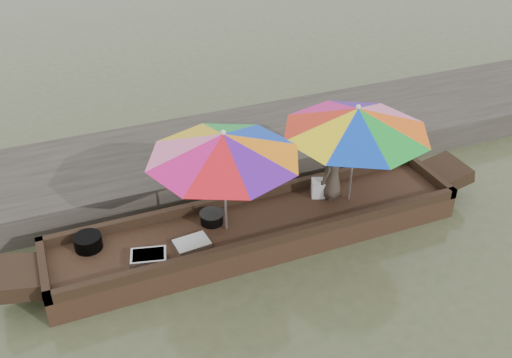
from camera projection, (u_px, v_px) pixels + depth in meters
name	position (u px, v px, depth m)	size (l,w,h in m)	color
water	(259.00, 240.00, 8.29)	(80.00, 80.00, 0.00)	#434B2E
dock	(210.00, 155.00, 9.87)	(22.00, 2.20, 0.50)	#2D2B26
boat_hull	(259.00, 231.00, 8.20)	(5.94, 1.20, 0.35)	black
cooking_pot	(88.00, 242.00, 7.55)	(0.37, 0.37, 0.19)	black
tray_crayfish	(149.00, 257.00, 7.38)	(0.46, 0.32, 0.09)	silver
tray_scallop	(192.00, 243.00, 7.63)	(0.46, 0.32, 0.06)	silver
charcoal_grill	(212.00, 218.00, 8.03)	(0.32, 0.32, 0.15)	black
supply_bag	(321.00, 188.00, 8.58)	(0.28, 0.22, 0.26)	silver
vendor	(332.00, 167.00, 8.36)	(0.50, 0.33, 1.02)	#382F26
umbrella_bow	(225.00, 182.00, 7.53)	(2.06, 2.06, 1.55)	blue
umbrella_stern	(353.00, 154.00, 8.15)	(2.12, 2.12, 1.55)	pink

